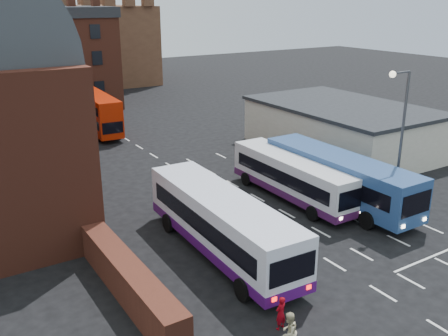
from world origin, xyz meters
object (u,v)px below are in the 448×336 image
pedestrian_red (281,313)px  pedestrian_beige (289,332)px  bus_white_inbound (293,175)px  bus_blue (339,176)px  bus_white_outbound (222,220)px  bus_red_double (98,113)px  street_lamp (400,128)px

pedestrian_red → pedestrian_beige: size_ratio=0.90×
bus_white_inbound → pedestrian_red: (-9.65, -10.82, -0.99)m
pedestrian_red → bus_blue: bearing=-154.8°
bus_blue → pedestrian_red: (-11.73, -8.64, -1.20)m
bus_white_outbound → bus_white_inbound: (8.27, 3.98, -0.22)m
bus_red_double → pedestrian_beige: bus_red_double is taller
bus_red_double → pedestrian_red: (-4.30, -35.28, -1.35)m
bus_white_inbound → pedestrian_red: 14.53m
pedestrian_red → pedestrian_beige: 1.37m
bus_white_outbound → street_lamp: (12.64, -0.81, 3.52)m
street_lamp → pedestrian_beige: (-14.60, -7.26, -4.66)m
bus_blue → street_lamp: 4.96m
bus_white_inbound → bus_white_outbound: bearing=26.1°
bus_white_inbound → pedestrian_red: size_ratio=7.17×
bus_red_double → pedestrian_red: size_ratio=6.61×
bus_red_double → bus_white_inbound: bearing=105.5°
bus_white_inbound → bus_red_double: size_ratio=1.08×
bus_red_double → pedestrian_red: 35.57m
bus_red_double → street_lamp: bearing=111.6°
bus_white_outbound → street_lamp: bearing=-1.6°
bus_white_outbound → bus_red_double: bearing=86.2°
bus_blue → pedestrian_red: size_ratio=8.02×
bus_white_outbound → bus_red_double: bus_red_double is taller
bus_white_outbound → street_lamp: street_lamp is taller
bus_white_outbound → pedestrian_red: size_ratio=8.12×
pedestrian_beige → bus_blue: bearing=-163.3°
pedestrian_beige → bus_red_double: bearing=-119.7°
bus_blue → street_lamp: street_lamp is taller
bus_white_inbound → street_lamp: bearing=132.8°
pedestrian_beige → bus_white_outbound: bearing=-125.7°
bus_white_outbound → pedestrian_beige: (-1.96, -8.07, -1.13)m
pedestrian_beige → bus_white_inbound: bearing=-152.4°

